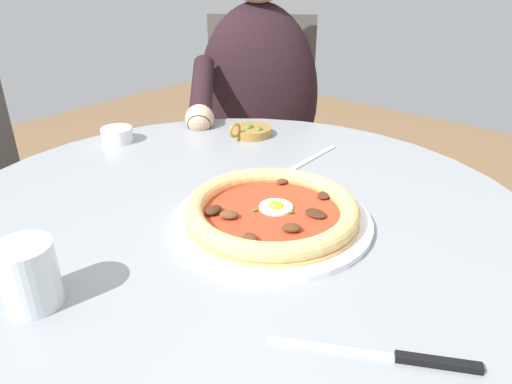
# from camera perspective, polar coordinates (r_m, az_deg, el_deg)

# --- Properties ---
(dining_table) EXTENTS (0.99, 0.99, 0.73)m
(dining_table) POSITION_cam_1_polar(r_m,az_deg,el_deg) (0.85, -2.44, -11.89)
(dining_table) COLOR gray
(dining_table) RESTS_ON ground
(pizza_on_plate) EXTENTS (0.31, 0.31, 0.04)m
(pizza_on_plate) POSITION_cam_1_polar(r_m,az_deg,el_deg) (0.73, 1.89, -2.53)
(pizza_on_plate) COLOR white
(pizza_on_plate) RESTS_ON dining_table
(water_glass) EXTENTS (0.07, 0.07, 0.08)m
(water_glass) POSITION_cam_1_polar(r_m,az_deg,el_deg) (0.62, -25.56, -9.44)
(water_glass) COLOR silver
(water_glass) RESTS_ON dining_table
(steak_knife) EXTENTS (0.11, 0.20, 0.01)m
(steak_knife) POSITION_cam_1_polar(r_m,az_deg,el_deg) (0.54, 17.44, -18.55)
(steak_knife) COLOR silver
(steak_knife) RESTS_ON dining_table
(ramekin_capers) EXTENTS (0.07, 0.07, 0.03)m
(ramekin_capers) POSITION_cam_1_polar(r_m,az_deg,el_deg) (1.10, -16.38, 6.68)
(ramekin_capers) COLOR white
(ramekin_capers) RESTS_ON dining_table
(olive_pan) EXTENTS (0.12, 0.09, 0.04)m
(olive_pan) POSITION_cam_1_polar(r_m,az_deg,el_deg) (1.10, -0.61, 7.35)
(olive_pan) COLOR olive
(olive_pan) RESTS_ON dining_table
(fork_utensil) EXTENTS (0.16, 0.01, 0.00)m
(fork_utensil) POSITION_cam_1_polar(r_m,az_deg,el_deg) (0.98, 6.91, 4.11)
(fork_utensil) COLOR #BCBCC1
(fork_utensil) RESTS_ON dining_table
(diner_person) EXTENTS (0.58, 0.44, 1.16)m
(diner_person) POSITION_cam_1_polar(r_m,az_deg,el_deg) (1.51, 0.17, 3.68)
(diner_person) COLOR #282833
(diner_person) RESTS_ON ground
(cafe_chair_diner) EXTENTS (0.56, 0.56, 0.93)m
(cafe_chair_diner) POSITION_cam_1_polar(r_m,az_deg,el_deg) (1.63, 0.51, 7.13)
(cafe_chair_diner) COLOR #504A45
(cafe_chair_diner) RESTS_ON ground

